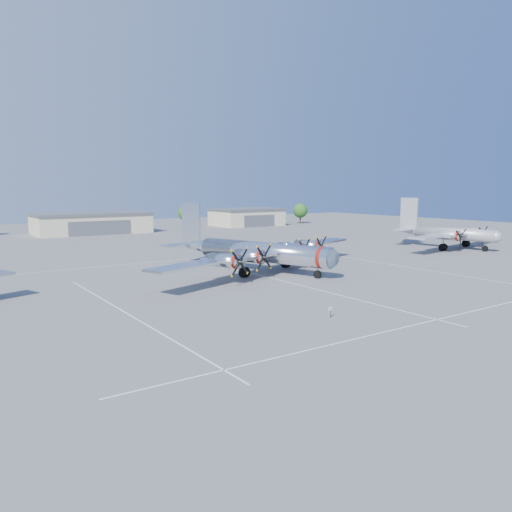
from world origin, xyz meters
TOP-DOWN VIEW (x-y plane):
  - ground at (0.00, 0.00)m, footprint 260.00×260.00m
  - parking_lines at (0.00, -1.75)m, footprint 60.00×50.08m
  - hangar_center at (0.00, 81.96)m, footprint 28.60×14.60m
  - hangar_east at (48.00, 81.96)m, footprint 20.60×14.60m
  - tree_east at (30.00, 88.00)m, footprint 4.80×4.80m
  - tree_far_east at (68.00, 80.00)m, footprint 4.80×4.80m
  - main_bomber_b29 at (1.51, 8.85)m, footprint 49.49×41.32m
  - twin_engine_east at (47.66, 9.86)m, footprint 33.42×26.27m
  - info_placard at (-7.34, -16.11)m, footprint 0.53×0.17m

SIDE VIEW (x-z plane):
  - ground at x=0.00m, z-range 0.00..0.00m
  - main_bomber_b29 at x=1.51m, z-range -4.68..4.68m
  - twin_engine_east at x=47.66m, z-range -4.82..4.82m
  - parking_lines at x=0.00m, z-range 0.00..0.01m
  - info_placard at x=-7.34m, z-range 0.21..1.22m
  - hangar_center at x=0.00m, z-range 0.01..5.41m
  - hangar_east at x=48.00m, z-range 0.01..5.41m
  - tree_east at x=30.00m, z-range 0.90..7.54m
  - tree_far_east at x=68.00m, z-range 0.90..7.54m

